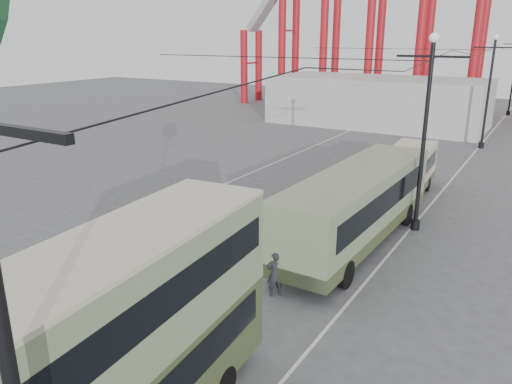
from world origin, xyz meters
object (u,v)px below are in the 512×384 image
Objects in this scene: single_decker_green at (357,204)px; double_decker_bus at (110,348)px; single_decker_cream at (403,174)px; pedestrian at (275,274)px.

double_decker_bus is at bearing -89.11° from single_decker_green.
single_decker_cream reaches higher than pedestrian.
single_decker_green is (0.15, 14.45, -0.96)m from double_decker_bus.
double_decker_bus is at bearing 51.49° from pedestrian.
double_decker_bus is at bearing -93.60° from single_decker_cream.
pedestrian is (-0.82, -6.08, -1.09)m from single_decker_green.
pedestrian is at bearing -96.64° from single_decker_cream.
single_decker_green is at bearing -140.74° from pedestrian.
pedestrian is at bearing 89.66° from double_decker_bus.
single_decker_green is 7.11× the size of pedestrian.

